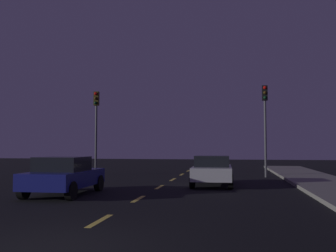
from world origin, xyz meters
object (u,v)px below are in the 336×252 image
(car_adjacent_lane, at_px, (64,175))
(traffic_signal_right, at_px, (265,113))
(traffic_signal_left, at_px, (96,117))
(car_stopped_ahead, at_px, (212,170))

(car_adjacent_lane, bearing_deg, traffic_signal_right, 49.11)
(traffic_signal_right, height_order, car_adjacent_lane, traffic_signal_right)
(traffic_signal_right, bearing_deg, traffic_signal_left, -180.00)
(traffic_signal_left, distance_m, car_adjacent_lane, 10.24)
(car_stopped_ahead, height_order, car_adjacent_lane, car_adjacent_lane)
(traffic_signal_left, distance_m, traffic_signal_right, 10.59)
(traffic_signal_right, bearing_deg, car_adjacent_lane, -130.89)
(traffic_signal_right, relative_size, car_stopped_ahead, 1.42)
(traffic_signal_left, bearing_deg, traffic_signal_right, 0.00)
(traffic_signal_left, distance_m, car_stopped_ahead, 9.78)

